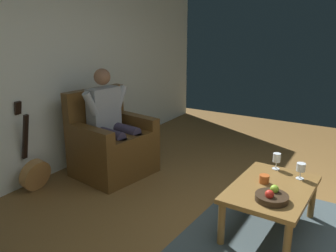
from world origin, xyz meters
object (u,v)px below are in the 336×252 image
Objects in this scene: person_seated at (111,119)px; candle_jar at (264,179)px; fruit_bowl at (272,197)px; armchair at (111,146)px; guitar at (34,171)px; coffee_table at (271,193)px; wine_glass_far at (277,159)px; wine_glass_near at (301,168)px.

person_seated is 14.42× the size of candle_jar.
fruit_bowl is 2.98× the size of candle_jar.
armchair is 1.03× the size of guitar.
coffee_table is 0.44m from wine_glass_far.
wine_glass_far is (-0.15, 1.89, -0.16)m from person_seated.
fruit_bowl is (0.64, 0.13, -0.07)m from wine_glass_far.
person_seated reaches higher than fruit_bowl.
guitar is 6.13× the size of wine_glass_far.
fruit_bowl is at bearing 26.58° from candle_jar.
coffee_table is 6.07× the size of wine_glass_far.
person_seated reaches higher than coffee_table.
candle_jar is (-0.28, -0.14, 0.00)m from fruit_bowl.
wine_glass_near is 0.27m from wine_glass_far.
candle_jar is (0.21, 1.90, 0.10)m from armchair.
coffee_table is 6.50× the size of wine_glass_near.
coffee_table is 0.13m from candle_jar.
coffee_table is 0.37m from wine_glass_near.
fruit_bowl is (0.50, 2.04, 0.10)m from armchair.
fruit_bowl is (0.53, -0.11, -0.07)m from wine_glass_near.
wine_glass_near is at bearing 107.51° from guitar.
wine_glass_far is at bearing -114.41° from wine_glass_near.
wine_glass_near reaches higher than candle_jar.
armchair is 2.16m from wine_glass_near.
fruit_bowl is at bearing 85.39° from armchair.
wine_glass_near is (-0.04, 2.13, -0.16)m from person_seated.
wine_glass_far is at bearing 178.34° from candle_jar.
wine_glass_near is 0.93× the size of wine_glass_far.
person_seated is at bearing 149.70° from guitar.
fruit_bowl is at bearing -11.68° from wine_glass_near.
coffee_table is at bearing 91.77° from armchair.
armchair is at bearing -89.13° from wine_glass_near.
person_seated is 1.90m from candle_jar.
armchair is 6.31× the size of wine_glass_far.
fruit_bowl is (0.50, 2.02, -0.23)m from person_seated.
fruit_bowl is at bearing 96.53° from guitar.
candle_jar is at bearing 103.69° from guitar.
fruit_bowl reaches higher than coffee_table.
guitar is (0.53, -2.41, -0.14)m from coffee_table.
guitar is 2.54m from wine_glass_far.
coffee_table is 0.27m from fruit_bowl.
armchair reaches higher than wine_glass_far.
candle_jar is (-0.04, -0.08, 0.09)m from coffee_table.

